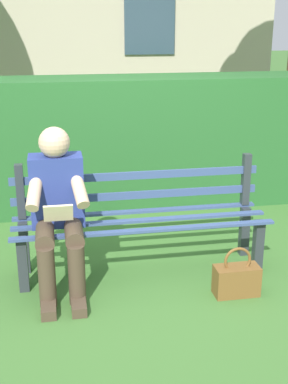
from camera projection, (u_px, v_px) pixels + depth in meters
The scene contains 5 objects.
ground at pixel (142, 271), 4.00m from camera, with size 60.00×60.00×0.00m, color #3D6B2D.
park_bench at pixel (140, 218), 3.93m from camera, with size 1.94×0.46×0.86m.
person_seated at pixel (58, 206), 3.61m from camera, with size 0.44×0.73×1.16m.
hedge_backdrop at pixel (157, 138), 5.34m from camera, with size 6.01×0.77×1.45m.
handbag at pixel (236, 279), 3.62m from camera, with size 0.32×0.15×0.37m.
Camera 1 is at (0.63, 3.55, 1.85)m, focal length 47.82 mm.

